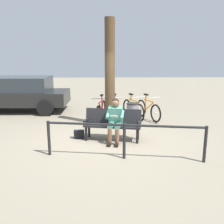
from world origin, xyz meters
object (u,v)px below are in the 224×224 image
at_px(litter_bin, 132,115).
at_px(tree_trunk, 110,74).
at_px(person_reading, 115,118).
at_px(handbag, 79,134).
at_px(bicycle_red, 101,111).
at_px(bicycle_green, 133,109).
at_px(bicycle_purple, 115,110).
at_px(parked_car, 19,93).
at_px(bicycle_silver, 148,110).
at_px(bench, 113,122).

bearing_deg(litter_bin, tree_trunk, -17.36).
xyz_separation_m(person_reading, handbag, (1.04, -0.28, -0.54)).
distance_m(litter_bin, bicycle_red, 1.42).
bearing_deg(bicycle_red, person_reading, 20.73).
height_order(tree_trunk, litter_bin, tree_trunk).
distance_m(person_reading, bicycle_green, 2.67).
bearing_deg(bicycle_green, litter_bin, -29.02).
xyz_separation_m(bicycle_green, bicycle_purple, (0.68, 0.03, 0.00)).
distance_m(person_reading, litter_bin, 1.53).
bearing_deg(parked_car, person_reading, 135.38).
xyz_separation_m(tree_trunk, bicycle_silver, (-1.45, -0.84, -1.41)).
relative_size(litter_bin, bicycle_red, 0.49).
distance_m(tree_trunk, bicycle_green, 1.91).
bearing_deg(person_reading, bicycle_silver, -108.23).
xyz_separation_m(handbag, bicycle_red, (-0.60, -2.05, 0.24)).
bearing_deg(bicycle_green, bicycle_silver, 59.08).
xyz_separation_m(person_reading, bicycle_green, (-0.78, -2.54, -0.31)).
bearing_deg(handbag, bench, 174.27).
relative_size(person_reading, handbag, 4.00).
bearing_deg(person_reading, parked_car, -34.76).
xyz_separation_m(litter_bin, bicycle_green, (-0.15, -1.16, -0.05)).
relative_size(tree_trunk, litter_bin, 4.30).
xyz_separation_m(bicycle_silver, bicycle_red, (1.77, 0.12, 0.00)).
distance_m(handbag, litter_bin, 2.02).
distance_m(person_reading, bicycle_purple, 2.53).
relative_size(person_reading, bicycle_silver, 0.76).
bearing_deg(bench, person_reading, 118.89).
xyz_separation_m(bicycle_green, parked_car, (4.71, -1.43, 0.41)).
bearing_deg(bench, tree_trunk, -77.35).
xyz_separation_m(litter_bin, bicycle_silver, (-0.71, -1.07, -0.05)).
distance_m(bench, litter_bin, 1.39).
xyz_separation_m(bicycle_silver, bicycle_green, (0.56, -0.09, 0.00)).
distance_m(person_reading, handbag, 1.20).
height_order(bicycle_red, parked_car, parked_car).
distance_m(bicycle_green, parked_car, 4.94).
bearing_deg(bicycle_purple, litter_bin, 25.48).
bearing_deg(person_reading, bicycle_green, -96.59).
bearing_deg(bench, bicycle_purple, -83.29).
bearing_deg(bicycle_silver, litter_bin, -55.58).
xyz_separation_m(person_reading, parked_car, (3.94, -3.96, 0.11)).
height_order(bench, person_reading, person_reading).
xyz_separation_m(handbag, bicycle_green, (-1.81, -2.26, 0.24)).
xyz_separation_m(tree_trunk, parked_car, (3.82, -2.36, -0.99)).
bearing_deg(parked_car, bicycle_purple, 160.68).
bearing_deg(person_reading, bicycle_red, -68.97).
bearing_deg(bicycle_silver, parked_car, -128.07).
distance_m(tree_trunk, litter_bin, 1.56).
relative_size(litter_bin, bicycle_purple, 0.49).
relative_size(litter_bin, parked_car, 0.19).
height_order(bicycle_green, bicycle_purple, same).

